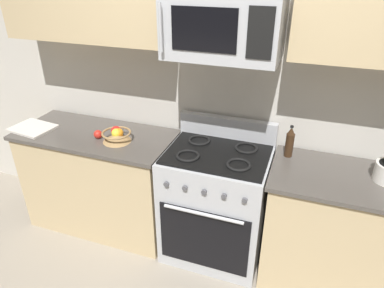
# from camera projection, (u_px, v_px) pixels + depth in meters

# --- Properties ---
(wall_back) EXTENTS (8.00, 0.10, 2.60)m
(wall_back) POSITION_uv_depth(u_px,v_px,m) (233.00, 87.00, 2.66)
(wall_back) COLOR beige
(wall_back) RESTS_ON ground
(counter_left) EXTENTS (1.29, 0.60, 0.91)m
(counter_left) POSITION_uv_depth(u_px,v_px,m) (101.00, 180.00, 3.05)
(counter_left) COLOR tan
(counter_left) RESTS_ON ground
(range_oven) EXTENTS (0.76, 0.64, 1.09)m
(range_oven) POSITION_uv_depth(u_px,v_px,m) (216.00, 203.00, 2.74)
(range_oven) COLOR #B2B5BA
(range_oven) RESTS_ON ground
(counter_right) EXTENTS (1.03, 0.60, 0.91)m
(counter_right) POSITION_uv_depth(u_px,v_px,m) (339.00, 232.00, 2.48)
(counter_right) COLOR tan
(counter_right) RESTS_ON ground
(microwave) EXTENTS (0.71, 0.44, 0.40)m
(microwave) POSITION_uv_depth(u_px,v_px,m) (224.00, 25.00, 2.13)
(microwave) COLOR #B2B5BA
(fruit_basket) EXTENTS (0.23, 0.23, 0.11)m
(fruit_basket) POSITION_uv_depth(u_px,v_px,m) (117.00, 135.00, 2.70)
(fruit_basket) COLOR #9E7A4C
(fruit_basket) RESTS_ON counter_left
(apple_loose) EXTENTS (0.07, 0.07, 0.07)m
(apple_loose) POSITION_uv_depth(u_px,v_px,m) (98.00, 134.00, 2.75)
(apple_loose) COLOR red
(apple_loose) RESTS_ON counter_left
(cutting_board) EXTENTS (0.37, 0.31, 0.02)m
(cutting_board) POSITION_uv_depth(u_px,v_px,m) (33.00, 128.00, 2.91)
(cutting_board) COLOR silver
(cutting_board) RESTS_ON counter_left
(bottle_soy) EXTENTS (0.06, 0.06, 0.24)m
(bottle_soy) POSITION_uv_depth(u_px,v_px,m) (290.00, 142.00, 2.47)
(bottle_soy) COLOR #382314
(bottle_soy) RESTS_ON counter_right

